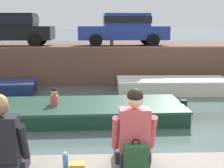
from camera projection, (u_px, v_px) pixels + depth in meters
The scene contains 13 objects.
ground_plane at pixel (123, 118), 9.03m from camera, with size 400.00×400.00×0.00m, color #4C605B.
far_quay_wall at pixel (112, 60), 16.53m from camera, with size 60.00×6.00×1.65m, color brown.
far_wall_coping at pixel (115, 47), 13.54m from camera, with size 60.00×0.24×0.08m, color brown.
boat_moored_central_cream at pixel (178, 86), 12.34m from camera, with size 5.23×1.73×0.58m.
motorboat_passing at pixel (75, 111), 8.93m from camera, with size 6.91×2.30×0.92m.
car_leftmost_black at pixel (14, 28), 14.82m from camera, with size 3.82×1.92×1.54m.
car_left_inner_blue at pixel (124, 28), 15.03m from camera, with size 4.33×2.05×1.54m.
mooring_bollard_mid at pixel (112, 43), 13.62m from camera, with size 0.15×0.15×0.45m.
person_seated_left at pixel (3, 146), 3.43m from camera, with size 0.54×0.53×0.97m.
person_seated_right at pixel (134, 136), 3.74m from camera, with size 0.53×0.52×0.97m.
bottle_drink at pixel (65, 161), 3.68m from camera, with size 0.06×0.06×0.20m.
backpack_on_ledge at pixel (136, 158), 3.59m from camera, with size 0.28×0.24×0.41m.
snack_bag at pixel (77, 167), 3.62m from camera, with size 0.18×0.12×0.10m, color orange.
Camera 1 is at (-0.67, -3.87, 2.67)m, focal length 50.00 mm.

